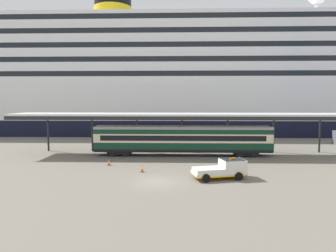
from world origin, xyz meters
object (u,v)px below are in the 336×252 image
object	(u,v)px
traffic_cone_near	(109,162)
traffic_cone_mid	(142,169)
train_carriage	(182,139)
service_truck	(224,168)
cruise_ship	(126,82)

from	to	relation	value
traffic_cone_near	traffic_cone_mid	xyz separation A→B (m)	(4.33, -3.17, 0.00)
traffic_cone_near	traffic_cone_mid	bearing A→B (deg)	-36.15
train_carriage	traffic_cone_near	size ratio (longest dim) A/B	33.42
train_carriage	service_truck	xyz separation A→B (m)	(3.87, -11.95, -1.32)
traffic_cone_mid	cruise_ship	bearing A→B (deg)	102.03
traffic_cone_mid	train_carriage	bearing A→B (deg)	64.78
cruise_ship	traffic_cone_mid	size ratio (longest dim) A/B	223.10
cruise_ship	service_truck	world-z (taller)	cruise_ship
cruise_ship	traffic_cone_mid	distance (m)	44.19
cruise_ship	traffic_cone_near	distance (m)	40.51
train_carriage	traffic_cone_mid	distance (m)	10.81
service_truck	traffic_cone_near	world-z (taller)	service_truck
cruise_ship	service_truck	distance (m)	48.56
traffic_cone_near	traffic_cone_mid	world-z (taller)	traffic_cone_mid
cruise_ship	traffic_cone_mid	world-z (taller)	cruise_ship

